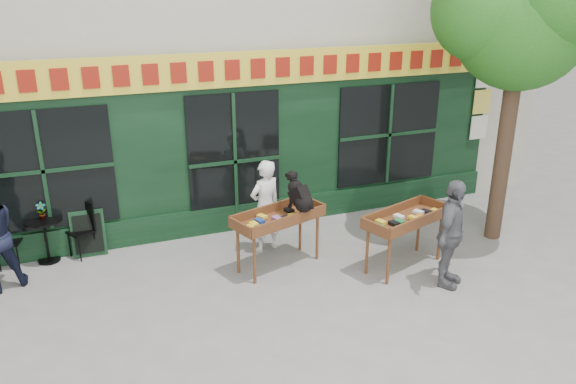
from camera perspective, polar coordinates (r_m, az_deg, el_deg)
name	(u,v)px	position (r m, az deg, el deg)	size (l,w,h in m)	color
ground	(279,287)	(8.77, -0.88, -9.60)	(80.00, 80.00, 0.00)	slate
street_tree	(524,2)	(10.21, 22.85, 17.38)	(3.05, 2.90, 5.60)	#382619
book_cart_center	(278,220)	(9.02, -0.98, -2.85)	(1.62, 1.06, 0.99)	brown
dog	(300,191)	(8.92, 1.23, 0.11)	(0.34, 0.60, 0.60)	black
woman	(265,206)	(9.59, -2.32, -1.44)	(0.60, 0.39, 1.63)	white
book_cart_right	(406,220)	(9.19, 11.92, -2.85)	(1.62, 1.07, 0.99)	brown
man_right	(451,234)	(8.79, 16.21, -4.14)	(1.00, 0.42, 1.71)	#58595D
bistro_table	(45,232)	(10.11, -23.48, -3.70)	(0.60, 0.60, 0.76)	black
bistro_chair_left	(2,236)	(10.19, -27.04, -4.01)	(0.44, 0.44, 0.95)	black
bistro_chair_right	(85,224)	(10.12, -19.97, -3.09)	(0.50, 0.50, 0.95)	black
potted_plant	(41,211)	(9.97, -23.77, -1.77)	(0.16, 0.11, 0.30)	gray
chalkboard	(88,234)	(10.13, -19.62, -4.00)	(0.57, 0.21, 0.79)	black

